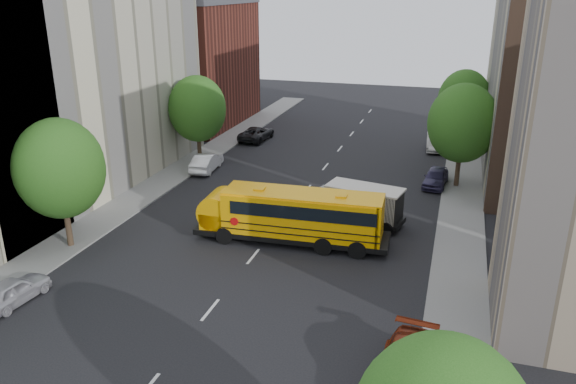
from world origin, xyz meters
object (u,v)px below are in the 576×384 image
at_px(street_tree_2, 197,109).
at_px(parked_car_3, 404,371).
at_px(street_tree_1, 60,169).
at_px(street_tree_5, 464,99).
at_px(parked_car_4, 436,177).
at_px(street_tree_4, 463,123).
at_px(parked_car_1, 207,162).
at_px(school_bus, 290,213).
at_px(parked_car_5, 435,142).
at_px(parked_car_2, 257,133).
at_px(parked_car_0, 13,291).
at_px(safari_truck, 358,203).

xyz_separation_m(street_tree_2, parked_car_3, (20.60, -24.94, -4.05)).
xyz_separation_m(street_tree_1, street_tree_5, (22.00, 30.00, -0.25)).
bearing_deg(parked_car_4, street_tree_1, -134.04).
distance_m(street_tree_5, parked_car_3, 37.17).
height_order(street_tree_4, parked_car_4, street_tree_4).
relative_size(street_tree_2, street_tree_5, 1.03).
bearing_deg(street_tree_4, parked_car_1, -174.50).
xyz_separation_m(street_tree_1, street_tree_4, (22.00, 18.00, 0.12)).
bearing_deg(parked_car_3, street_tree_2, 135.05).
height_order(street_tree_2, parked_car_4, street_tree_2).
bearing_deg(street_tree_5, street_tree_4, -90.00).
distance_m(street_tree_2, school_bus, 18.55).
bearing_deg(street_tree_1, parked_car_1, 84.42).
height_order(school_bus, parked_car_5, school_bus).
bearing_deg(parked_car_1, street_tree_1, 78.68).
height_order(street_tree_4, parked_car_2, street_tree_4).
xyz_separation_m(parked_car_1, parked_car_4, (18.85, 1.68, -0.04)).
relative_size(parked_car_1, parked_car_5, 0.96).
distance_m(street_tree_4, parked_car_3, 25.34).
relative_size(school_bus, parked_car_2, 2.39).
bearing_deg(parked_car_4, parked_car_1, -169.89).
relative_size(street_tree_4, parked_car_4, 1.94).
bearing_deg(street_tree_1, parked_car_3, -18.61).
relative_size(street_tree_2, parked_car_0, 1.96).
distance_m(parked_car_2, parked_car_4, 20.29).
relative_size(safari_truck, parked_car_0, 1.63).
xyz_separation_m(street_tree_5, safari_truck, (-6.10, -21.34, -3.32)).
height_order(parked_car_2, parked_car_4, parked_car_4).
xyz_separation_m(street_tree_5, parked_car_3, (-1.40, -36.94, -3.92)).
distance_m(street_tree_4, street_tree_5, 12.01).
xyz_separation_m(street_tree_2, school_bus, (12.45, -13.43, -2.95)).
height_order(street_tree_1, street_tree_5, street_tree_1).
relative_size(street_tree_1, parked_car_0, 2.01).
height_order(street_tree_2, street_tree_5, street_tree_2).
bearing_deg(street_tree_2, parked_car_3, -50.44).
xyz_separation_m(street_tree_4, safari_truck, (-6.10, -9.34, -3.69)).
relative_size(street_tree_2, parked_car_2, 1.53).
relative_size(parked_car_4, parked_car_5, 0.88).
bearing_deg(parked_car_3, parked_car_5, 96.78).
height_order(safari_truck, parked_car_0, safari_truck).
bearing_deg(street_tree_2, safari_truck, -30.44).
bearing_deg(parked_car_0, school_bus, -129.97).
xyz_separation_m(safari_truck, parked_car_5, (3.90, 19.76, -0.61)).
relative_size(street_tree_2, parked_car_3, 1.43).
relative_size(street_tree_1, parked_car_3, 1.47).
height_order(parked_car_0, parked_car_4, parked_car_4).
relative_size(street_tree_5, parked_car_3, 1.39).
distance_m(parked_car_0, parked_car_3, 19.21).
xyz_separation_m(street_tree_2, street_tree_4, (22.00, 0.00, 0.25)).
bearing_deg(parked_car_4, parked_car_2, 158.91).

